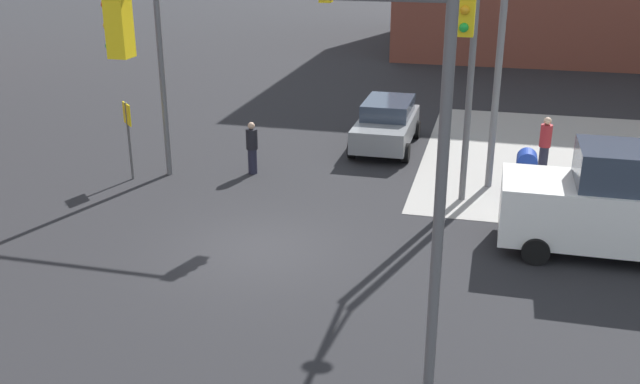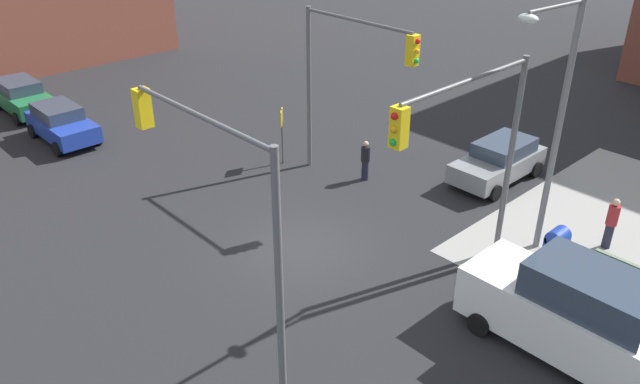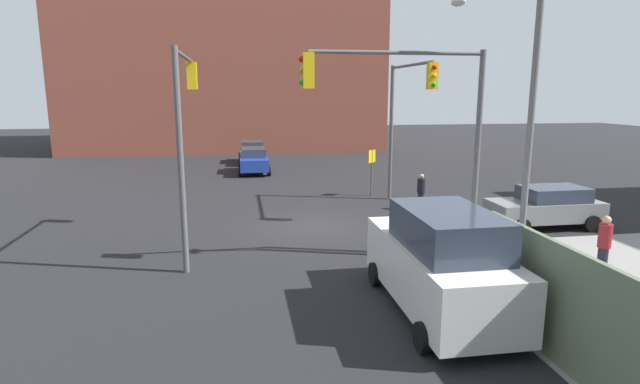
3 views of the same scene
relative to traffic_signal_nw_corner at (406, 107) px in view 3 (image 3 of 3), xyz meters
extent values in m
plane|color=black|center=(2.46, -4.50, -4.62)|extent=(120.00, 120.00, 0.00)
cube|color=brown|center=(-29.54, -8.27, 6.95)|extent=(16.00, 28.00, 23.15)
cylinder|color=#59595B|center=(-2.04, 0.00, -1.37)|extent=(0.18, 0.18, 6.50)
cylinder|color=#59595B|center=(0.46, 0.00, 1.76)|extent=(5.01, 0.12, 0.12)
cube|color=yellow|center=(2.97, 0.00, 1.23)|extent=(0.32, 0.36, 1.00)
sphere|color=red|center=(3.15, 0.00, 1.55)|extent=(0.18, 0.18, 0.18)
sphere|color=orange|center=(3.15, 0.00, 1.23)|extent=(0.18, 0.18, 0.18)
sphere|color=green|center=(3.15, 0.00, 0.91)|extent=(0.18, 0.18, 0.18)
cylinder|color=#59595B|center=(6.96, -9.00, -1.37)|extent=(0.18, 0.18, 6.50)
cylinder|color=#59595B|center=(4.38, -9.00, 1.76)|extent=(5.15, 0.12, 0.12)
cube|color=yellow|center=(1.81, -9.00, 1.23)|extent=(0.32, 0.36, 1.00)
sphere|color=red|center=(1.63, -9.00, 1.55)|extent=(0.18, 0.18, 0.18)
sphere|color=orange|center=(1.63, -9.00, 1.23)|extent=(0.18, 0.18, 0.18)
sphere|color=green|center=(1.63, -9.00, 0.91)|extent=(0.18, 0.18, 0.18)
cylinder|color=#59595B|center=(6.96, 0.00, -1.37)|extent=(0.18, 0.18, 6.50)
cylinder|color=#59595B|center=(6.96, -2.66, 1.76)|extent=(0.12, 5.32, 0.12)
cube|color=yellow|center=(6.96, -5.32, 1.23)|extent=(0.36, 0.32, 1.00)
sphere|color=red|center=(6.96, -5.50, 1.55)|extent=(0.18, 0.18, 0.18)
sphere|color=orange|center=(6.96, -5.50, 1.23)|extent=(0.18, 0.18, 0.18)
sphere|color=green|center=(6.96, -5.50, 0.91)|extent=(0.18, 0.18, 0.18)
cylinder|color=slate|center=(7.66, 1.30, -0.62)|extent=(0.20, 0.20, 8.00)
ellipsoid|color=silver|center=(7.43, -1.09, 3.13)|extent=(0.56, 0.36, 0.24)
cylinder|color=#4C4C4C|center=(-2.94, -0.70, -3.42)|extent=(0.08, 0.08, 2.40)
cube|color=yellow|center=(-2.94, -0.70, -2.57)|extent=(0.48, 0.48, 0.64)
cube|color=navy|center=(8.66, 0.50, -4.05)|extent=(0.56, 0.64, 1.15)
cylinder|color=navy|center=(8.66, 0.50, -3.47)|extent=(0.56, 0.64, 0.56)
cube|color=#1E6638|center=(-16.29, -6.38, -3.93)|extent=(4.23, 1.80, 0.75)
cube|color=#2D3847|center=(-16.63, -6.38, -3.28)|extent=(2.37, 1.58, 0.55)
cylinder|color=black|center=(-14.85, -5.48, -4.30)|extent=(0.64, 0.22, 0.64)
cylinder|color=black|center=(-14.85, -7.28, -4.30)|extent=(0.64, 0.22, 0.64)
cylinder|color=black|center=(-17.73, -5.48, -4.30)|extent=(0.64, 0.22, 0.64)
cylinder|color=black|center=(-17.73, -7.28, -4.30)|extent=(0.64, 0.22, 0.64)
cube|color=#1E389E|center=(-11.46, -6.42, -3.93)|extent=(4.10, 1.80, 0.75)
cube|color=#2D3847|center=(-11.79, -6.42, -3.28)|extent=(2.29, 1.58, 0.55)
cylinder|color=black|center=(-10.07, -5.52, -4.30)|extent=(0.64, 0.22, 0.64)
cylinder|color=black|center=(-10.07, -7.32, -4.30)|extent=(0.64, 0.22, 0.64)
cylinder|color=black|center=(-12.85, -5.52, -4.30)|extent=(0.64, 0.22, 0.64)
cylinder|color=black|center=(-12.85, -7.32, -4.30)|extent=(0.64, 0.22, 0.64)
cube|color=slate|center=(4.06, 4.43, -3.93)|extent=(1.80, 4.29, 0.75)
cube|color=#2D3847|center=(4.06, 4.78, -3.28)|extent=(1.58, 2.40, 0.55)
cylinder|color=black|center=(4.96, 2.98, -4.30)|extent=(0.22, 0.64, 0.64)
cylinder|color=black|center=(3.16, 2.98, -4.30)|extent=(0.22, 0.64, 0.64)
cylinder|color=black|center=(4.96, 5.89, -4.30)|extent=(0.22, 0.64, 0.64)
cylinder|color=black|center=(3.16, 5.89, -4.30)|extent=(0.22, 0.64, 0.64)
cube|color=white|center=(10.68, -2.70, -3.60)|extent=(5.40, 2.10, 1.40)
cube|color=#2D3847|center=(11.11, -2.70, -2.45)|extent=(3.02, 1.85, 0.90)
cylinder|color=black|center=(8.84, -3.75, -4.30)|extent=(0.64, 0.22, 0.64)
cylinder|color=black|center=(8.84, -1.65, -4.30)|extent=(0.64, 0.22, 0.64)
cylinder|color=black|center=(12.51, -3.75, -4.30)|extent=(0.64, 0.22, 0.64)
cylinder|color=black|center=(12.51, -1.65, -4.30)|extent=(0.64, 0.22, 0.64)
cylinder|color=black|center=(0.46, 0.70, -3.51)|extent=(0.36, 0.36, 0.63)
sphere|color=tan|center=(0.46, 0.70, -3.08)|extent=(0.22, 0.22, 0.22)
cylinder|color=#1E1E2D|center=(0.46, 0.70, -4.22)|extent=(0.28, 0.28, 0.80)
cylinder|color=maroon|center=(9.26, 2.90, -3.40)|extent=(0.36, 0.36, 0.69)
sphere|color=tan|center=(9.26, 2.90, -2.93)|extent=(0.24, 0.24, 0.24)
cylinder|color=#1E1E2D|center=(9.26, 2.90, -4.19)|extent=(0.28, 0.28, 0.88)
camera|label=1|loc=(7.64, -19.27, 2.74)|focal=40.00mm
camera|label=2|loc=(15.45, -15.73, 6.66)|focal=35.00mm
camera|label=3|loc=(21.47, -7.35, 0.62)|focal=28.00mm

